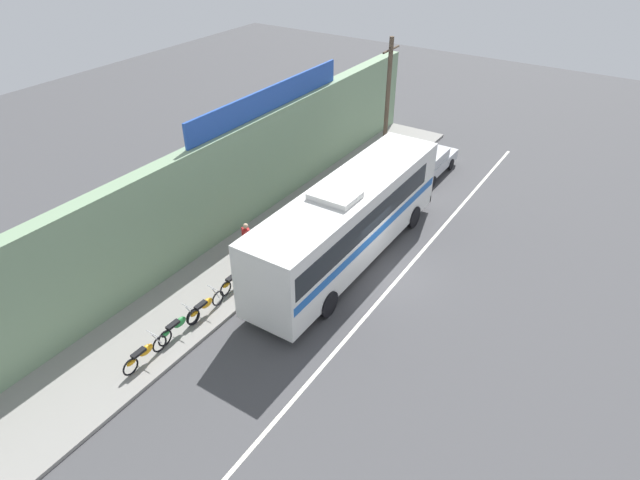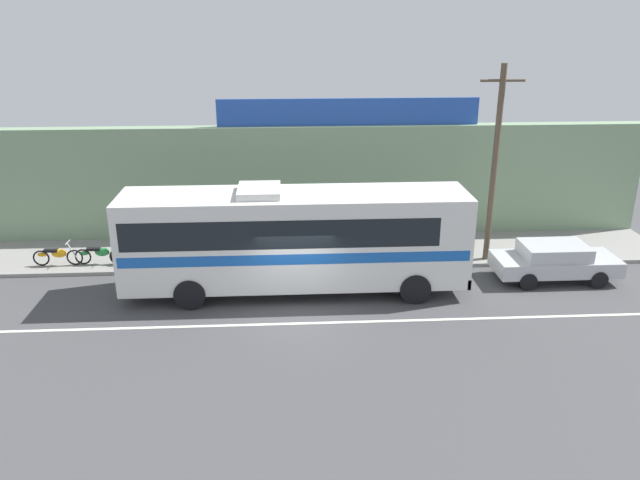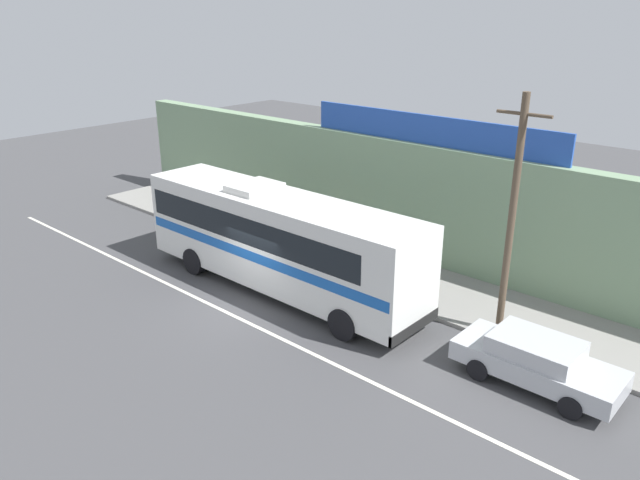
# 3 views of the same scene
# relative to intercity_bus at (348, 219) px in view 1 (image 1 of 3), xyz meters

# --- Properties ---
(ground_plane) EXTENTS (70.00, 70.00, 0.00)m
(ground_plane) POSITION_rel_intercity_bus_xyz_m (0.07, -1.65, -2.07)
(ground_plane) COLOR #444447
(sidewalk_slab) EXTENTS (30.00, 3.60, 0.14)m
(sidewalk_slab) POSITION_rel_intercity_bus_xyz_m (0.07, 3.55, -2.00)
(sidewalk_slab) COLOR gray
(sidewalk_slab) RESTS_ON ground_plane
(storefront_facade) EXTENTS (30.00, 0.70, 4.80)m
(storefront_facade) POSITION_rel_intercity_bus_xyz_m (0.07, 5.70, 0.33)
(storefront_facade) COLOR gray
(storefront_facade) RESTS_ON ground_plane
(storefront_billboard) EXTENTS (10.78, 0.12, 1.10)m
(storefront_billboard) POSITION_rel_intercity_bus_xyz_m (2.45, 5.70, 3.28)
(storefront_billboard) COLOR #234CAD
(storefront_billboard) RESTS_ON storefront_facade
(road_center_stripe) EXTENTS (30.00, 0.14, 0.01)m
(road_center_stripe) POSITION_rel_intercity_bus_xyz_m (0.07, -2.45, -2.06)
(road_center_stripe) COLOR silver
(road_center_stripe) RESTS_ON ground_plane
(intercity_bus) EXTENTS (11.68, 2.65, 3.78)m
(intercity_bus) POSITION_rel_intercity_bus_xyz_m (0.00, 0.00, 0.00)
(intercity_bus) COLOR silver
(intercity_bus) RESTS_ON ground_plane
(parked_car) EXTENTS (4.41, 1.86, 1.37)m
(parked_car) POSITION_rel_intercity_bus_xyz_m (9.49, 0.46, -1.33)
(parked_car) COLOR #B7BABF
(parked_car) RESTS_ON ground_plane
(utility_pole) EXTENTS (1.60, 0.22, 7.39)m
(utility_pole) POSITION_rel_intercity_bus_xyz_m (7.55, 2.25, 1.90)
(utility_pole) COLOR brown
(utility_pole) RESTS_ON sidewalk_slab
(motorcycle_black) EXTENTS (1.91, 0.56, 0.94)m
(motorcycle_black) POSITION_rel_intercity_bus_xyz_m (-6.03, 2.50, -1.50)
(motorcycle_black) COLOR black
(motorcycle_black) RESTS_ON sidewalk_slab
(motorcycle_green) EXTENTS (1.87, 0.56, 0.94)m
(motorcycle_green) POSITION_rel_intercity_bus_xyz_m (-8.91, 2.52, -1.50)
(motorcycle_green) COLOR black
(motorcycle_green) RESTS_ON sidewalk_slab
(motorcycle_purple) EXTENTS (1.83, 0.56, 0.94)m
(motorcycle_purple) POSITION_rel_intercity_bus_xyz_m (-4.19, 2.64, -1.50)
(motorcycle_purple) COLOR black
(motorcycle_purple) RESTS_ON sidewalk_slab
(motorcycle_blue) EXTENTS (1.95, 0.56, 0.94)m
(motorcycle_blue) POSITION_rel_intercity_bus_xyz_m (-7.32, 2.58, -1.50)
(motorcycle_blue) COLOR black
(motorcycle_blue) RESTS_ON sidewalk_slab
(pedestrian_near_shop) EXTENTS (0.30, 0.48, 1.69)m
(pedestrian_near_shop) POSITION_rel_intercity_bus_xyz_m (-2.31, 3.56, -0.94)
(pedestrian_near_shop) COLOR brown
(pedestrian_near_shop) RESTS_ON sidewalk_slab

